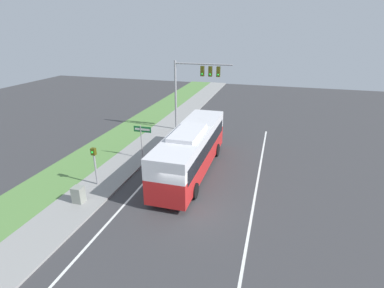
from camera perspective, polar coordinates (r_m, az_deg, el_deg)
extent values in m
plane|color=#38383A|center=(17.32, -1.04, -12.28)|extent=(80.00, 80.00, 0.00)
cube|color=gray|center=(19.75, -18.72, -8.74)|extent=(2.80, 80.00, 0.12)
cube|color=#568442|center=(21.63, -25.80, -7.13)|extent=(3.60, 80.00, 0.10)
cube|color=silver|center=(18.54, -11.92, -10.31)|extent=(0.14, 30.00, 0.01)
cube|color=silver|center=(16.79, 11.15, -13.94)|extent=(0.14, 30.00, 0.01)
cube|color=red|center=(20.87, -0.14, -2.57)|extent=(2.42, 10.62, 1.52)
cube|color=silver|center=(20.34, -0.14, 0.99)|extent=(2.42, 10.62, 1.25)
cube|color=black|center=(20.50, -0.14, -0.13)|extent=(2.46, 9.77, 0.94)
cube|color=silver|center=(19.37, -0.80, 2.26)|extent=(1.69, 3.72, 0.24)
cylinder|color=black|center=(24.32, -0.59, -0.57)|extent=(0.28, 0.98, 0.98)
cylinder|color=black|center=(23.81, 4.75, -1.14)|extent=(0.28, 0.98, 0.98)
cylinder|color=black|center=(18.72, -6.42, -7.86)|extent=(0.28, 0.98, 0.98)
cylinder|color=black|center=(18.06, 0.49, -8.90)|extent=(0.28, 0.98, 0.98)
cylinder|color=#939399|center=(29.01, -3.13, 9.00)|extent=(0.20, 0.20, 6.73)
cylinder|color=#939399|center=(27.74, 2.14, 14.97)|extent=(5.34, 0.14, 0.14)
cube|color=#47470F|center=(27.83, 1.99, 13.71)|extent=(0.32, 0.28, 0.90)
sphere|color=#1ED838|center=(27.69, 1.89, 13.16)|extent=(0.18, 0.18, 0.18)
cube|color=#47470F|center=(27.66, 3.51, 13.64)|extent=(0.32, 0.28, 0.90)
sphere|color=#1ED838|center=(27.52, 3.41, 13.08)|extent=(0.18, 0.18, 0.18)
cube|color=#47470F|center=(27.51, 5.04, 13.55)|extent=(0.32, 0.28, 0.90)
sphere|color=#1ED838|center=(27.37, 4.95, 12.99)|extent=(0.18, 0.18, 0.18)
cylinder|color=#939399|center=(19.95, -17.90, -4.25)|extent=(0.12, 0.12, 2.62)
cube|color=#47470F|center=(19.52, -18.27, -1.36)|extent=(0.28, 0.24, 0.44)
sphere|color=#1ED838|center=(19.41, -18.51, -1.53)|extent=(0.14, 0.14, 0.14)
cylinder|color=#939399|center=(23.08, -9.58, 0.22)|extent=(0.08, 0.08, 2.74)
cube|color=#196B33|center=(22.65, -9.43, 2.78)|extent=(1.40, 0.03, 0.44)
cube|color=white|center=(22.63, -9.45, 2.76)|extent=(1.19, 0.01, 0.16)
cube|color=gray|center=(18.65, -20.84, -8.99)|extent=(0.61, 0.54, 0.97)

